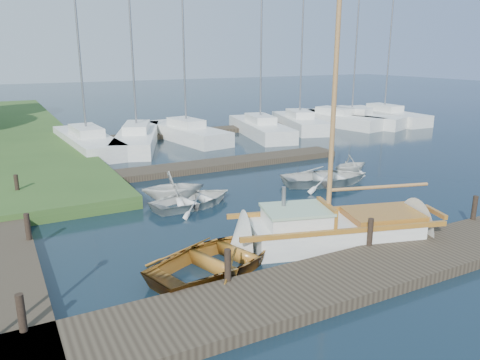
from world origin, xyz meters
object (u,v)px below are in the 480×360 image
tender_d (351,163)px  marina_boat_0 (87,140)px  marina_boat_2 (186,131)px  marina_boat_1 (137,137)px  marina_boat_6 (352,118)px  marina_boat_7 (384,115)px  mooring_post_5 (17,185)px  marina_boat_4 (299,121)px  mooring_post_0 (21,313)px  tender_c (326,175)px  mooring_post_3 (474,208)px  marina_boat_5 (334,118)px  mooring_post_4 (28,227)px  dinghy (221,254)px  marina_boat_3 (260,127)px  mooring_post_2 (370,232)px  tender_b (173,185)px  tender_a (193,197)px  mooring_post_1 (228,265)px  sailboat (338,232)px

tender_d → marina_boat_0: marina_boat_0 is taller
marina_boat_2 → marina_boat_1: bearing=88.0°
tender_d → marina_boat_6: marina_boat_6 is taller
marina_boat_2 → marina_boat_7: bearing=-98.2°
mooring_post_5 → tender_d: mooring_post_5 is taller
mooring_post_5 → marina_boat_4: size_ratio=0.08×
mooring_post_0 → tender_c: bearing=27.3°
mooring_post_3 → marina_boat_5: (10.20, 19.63, -0.14)m
marina_boat_1 → mooring_post_5: bearing=162.0°
mooring_post_5 → marina_boat_1: size_ratio=0.08×
mooring_post_5 → marina_boat_0: bearing=64.6°
mooring_post_3 → marina_boat_5: marina_boat_5 is taller
mooring_post_0 → marina_boat_2: bearing=60.0°
mooring_post_4 → dinghy: size_ratio=0.19×
mooring_post_0 → marina_boat_3: 24.73m
mooring_post_2 → marina_boat_1: marina_boat_1 is taller
marina_boat_4 → marina_boat_0: bearing=108.4°
marina_boat_3 → marina_boat_5: size_ratio=1.13×
marina_boat_4 → marina_boat_5: 3.43m
mooring_post_5 → marina_boat_4: 21.93m
tender_b → marina_boat_1: (1.86, 11.39, -0.07)m
mooring_post_0 → tender_a: (6.28, 6.44, -0.36)m
tender_d → marina_boat_1: 13.40m
mooring_post_1 → tender_c: mooring_post_1 is taller
tender_a → marina_boat_0: size_ratio=0.30×
mooring_post_3 → tender_d: mooring_post_3 is taller
tender_d → marina_boat_7: size_ratio=0.17×
mooring_post_1 → marina_boat_7: 31.08m
marina_boat_1 → marina_boat_7: (21.03, 0.61, 0.02)m
mooring_post_5 → marina_boat_3: 18.00m
mooring_post_0 → dinghy: bearing=13.6°
marina_boat_3 → marina_boat_4: size_ratio=1.09×
mooring_post_0 → mooring_post_2: size_ratio=1.00×
tender_a → dinghy: bearing=154.6°
tender_a → mooring_post_5: bearing=47.8°
mooring_post_4 → mooring_post_5: same height
tender_c → mooring_post_0: bearing=131.8°
tender_b → tender_c: size_ratio=0.62×
mooring_post_2 → tender_a: size_ratio=0.24×
dinghy → marina_boat_3: bearing=-50.4°
mooring_post_2 → mooring_post_4: size_ratio=1.00×
mooring_post_5 → marina_boat_3: size_ratio=0.07×
mooring_post_0 → tender_d: 16.58m
marina_boat_1 → marina_boat_5: bearing=-65.9°
mooring_post_2 → marina_boat_7: bearing=44.6°
mooring_post_1 → marina_boat_4: bearing=51.0°
marina_boat_4 → marina_boat_6: marina_boat_6 is taller
sailboat → marina_boat_7: 27.07m
tender_b → marina_boat_4: bearing=-39.2°
mooring_post_3 → marina_boat_0: size_ratio=0.07×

